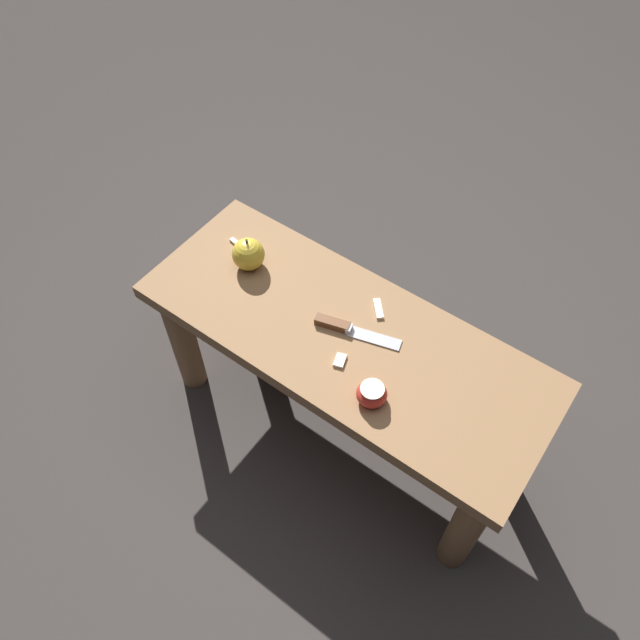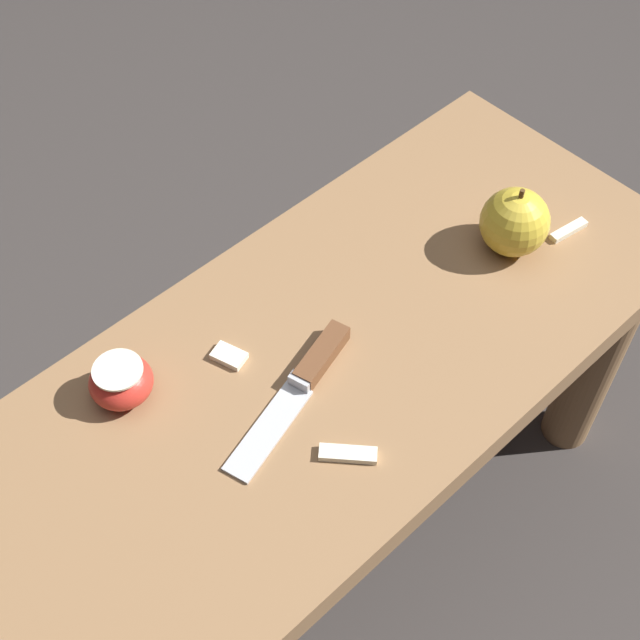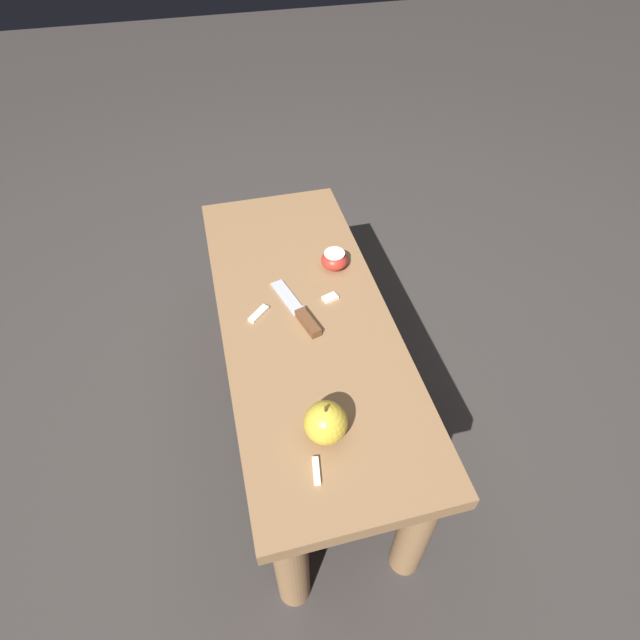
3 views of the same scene
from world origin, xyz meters
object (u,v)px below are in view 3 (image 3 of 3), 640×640
Objects in this scene: wooden_bench at (306,343)px; apple_whole at (326,423)px; apple_cut at (334,260)px; knife at (302,315)px.

apple_whole is (-0.32, 0.03, 0.15)m from wooden_bench.
apple_whole is 1.38× the size of apple_cut.
apple_whole is at bearing 174.25° from wooden_bench.
knife is (-0.00, 0.01, 0.11)m from wooden_bench.
wooden_bench is 10.87× the size of apple_whole.
apple_cut is (0.47, -0.15, -0.02)m from apple_whole.
knife is at bearing 142.20° from apple_cut.
apple_cut is at bearing -36.96° from wooden_bench.
knife is at bearing -4.56° from apple_whole.
wooden_bench is at bearing 143.04° from apple_cut.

